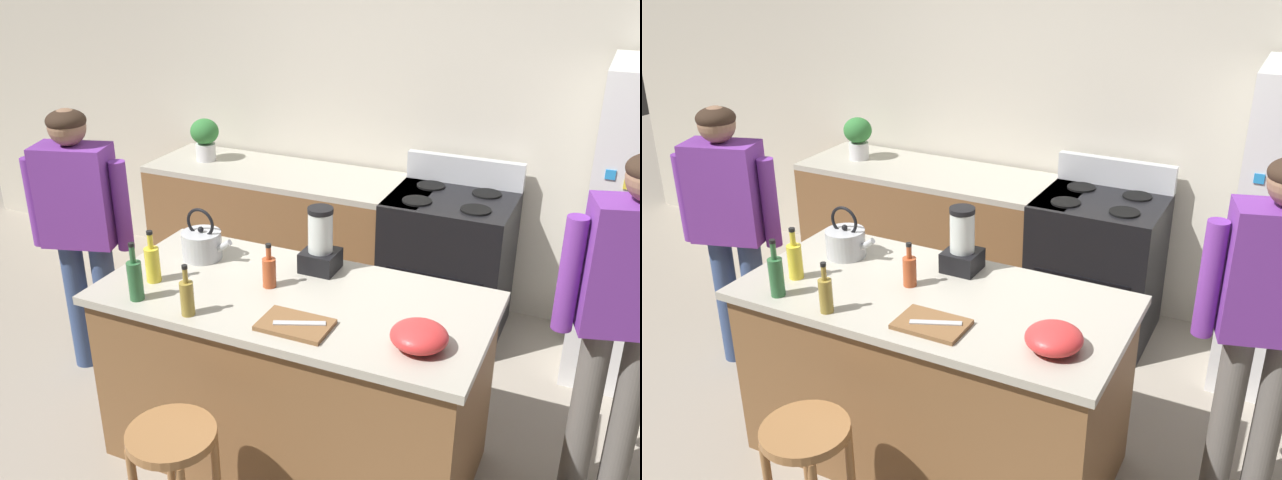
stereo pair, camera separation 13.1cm
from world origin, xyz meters
TOP-DOWN VIEW (x-y plane):
  - ground_plane at (0.00, 0.00)m, footprint 14.00×14.00m
  - back_wall at (0.00, 1.95)m, footprint 8.00×0.10m
  - kitchen_island at (0.00, 0.00)m, footprint 1.80×0.87m
  - back_counter_run at (-0.80, 1.55)m, footprint 2.00×0.64m
  - stove_range at (0.34, 1.52)m, footprint 0.76×0.65m
  - person_by_island_left at (-1.43, 0.23)m, footprint 0.59×0.33m
  - person_by_sink_right at (1.39, 0.37)m, footprint 0.59×0.32m
  - bar_stool at (-0.17, -0.75)m, footprint 0.36×0.36m
  - potted_plant at (-1.46, 1.55)m, footprint 0.20×0.20m
  - blender_appliance at (0.01, 0.28)m, footprint 0.17×0.17m
  - bottle_olive_oil at (-0.62, -0.33)m, footprint 0.07×0.07m
  - bottle_vinegar at (-0.33, -0.35)m, footprint 0.06×0.06m
  - bottle_soda at (-0.66, -0.15)m, footprint 0.07×0.07m
  - bottle_cooking_sauce at (-0.13, 0.03)m, footprint 0.06×0.06m
  - mixing_bowl at (0.65, -0.19)m, footprint 0.23×0.23m
  - tea_kettle at (-0.59, 0.16)m, footprint 0.28×0.20m
  - cutting_board at (0.14, -0.25)m, footprint 0.30×0.20m
  - chef_knife at (0.16, -0.25)m, footprint 0.21×0.11m

SIDE VIEW (x-z plane):
  - ground_plane at x=0.00m, z-range 0.00..0.00m
  - back_counter_run at x=-0.80m, z-range 0.00..0.91m
  - kitchen_island at x=0.00m, z-range 0.00..0.91m
  - stove_range at x=0.34m, z-range -0.08..1.01m
  - bar_stool at x=-0.17m, z-range 0.18..0.81m
  - cutting_board at x=0.14m, z-range 0.91..0.93m
  - chef_knife at x=0.16m, z-range 0.93..0.94m
  - person_by_island_left at x=-1.43m, z-range 0.16..1.74m
  - mixing_bowl at x=0.65m, z-range 0.91..1.02m
  - bottle_cooking_sauce at x=-0.13m, z-range 0.88..1.10m
  - tea_kettle at x=-0.59m, z-range 0.85..1.12m
  - bottle_vinegar at x=-0.33m, z-range 0.88..1.11m
  - person_by_sink_right at x=1.39m, z-range 0.18..1.83m
  - bottle_soda at x=-0.66m, z-range 0.88..1.13m
  - bottle_olive_oil at x=-0.62m, z-range 0.87..1.15m
  - blender_appliance at x=0.01m, z-range 0.88..1.21m
  - potted_plant at x=-1.46m, z-range 0.93..1.23m
  - back_wall at x=0.00m, z-range 0.00..2.70m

